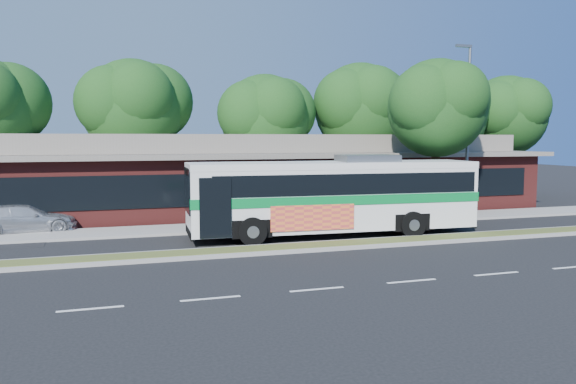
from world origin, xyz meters
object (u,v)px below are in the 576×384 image
Objects in this scene: sedan at (24,219)px; transit_bus at (335,191)px; sidewalk_tree at (442,106)px; lamp_post at (467,126)px.

transit_bus is at bearing -117.05° from sedan.
lamp_post is at bearing -0.29° from sidewalk_tree.
sidewalk_tree is at bearing 25.92° from transit_bus.
sedan is at bearing 174.92° from sidewalk_tree.
transit_bus is 13.89m from sedan.
lamp_post is 1.09× the size of sidewalk_tree.
transit_bus is 8.76m from sidewalk_tree.
sidewalk_tree reaches higher than sedan.
sedan is 20.89m from sidewalk_tree.
transit_bus is (-8.77, -3.06, -2.95)m from lamp_post.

